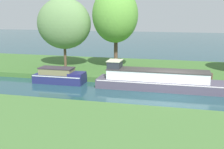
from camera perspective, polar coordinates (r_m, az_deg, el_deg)
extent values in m
plane|color=#1F424A|center=(20.43, 11.33, -3.82)|extent=(120.00, 120.00, 0.00)
cube|color=#3C672D|center=(27.18, 12.08, 0.65)|extent=(72.00, 10.00, 0.40)
cube|color=#4A4354|center=(21.50, 11.27, -2.06)|extent=(10.72, 2.07, 0.68)
cube|color=white|center=(21.43, 11.30, -1.28)|extent=(10.50, 2.10, 0.07)
cube|color=white|center=(21.39, 8.93, -0.14)|extent=(7.35, 1.57, 0.69)
cube|color=#373331|center=(21.32, 8.97, 0.84)|extent=(7.45, 1.66, 0.06)
cube|color=#272B33|center=(21.76, 0.56, 1.94)|extent=(0.94, 1.33, 0.58)
cube|color=beige|center=(21.71, 0.56, 2.78)|extent=(1.04, 1.41, 0.06)
cube|color=navy|center=(23.48, -10.30, -0.78)|extent=(4.08, 1.59, 0.68)
cube|color=white|center=(23.42, -10.33, -0.06)|extent=(4.00, 1.62, 0.07)
cube|color=olive|center=(23.46, -10.89, 0.65)|extent=(2.66, 1.21, 0.49)
cube|color=#352B35|center=(23.40, -10.92, 1.31)|extent=(2.76, 1.27, 0.06)
cube|color=navy|center=(22.83, -6.97, 0.11)|extent=(1.14, 1.34, 0.21)
cylinder|color=brown|center=(27.90, -9.28, 4.39)|extent=(0.25, 0.25, 2.79)
ellipsoid|color=#638750|center=(27.60, -9.54, 9.92)|extent=(5.22, 3.29, 4.75)
cylinder|color=#50392D|center=(26.74, 0.75, 5.01)|extent=(0.35, 0.35, 3.53)
ellipsoid|color=#5D9B3A|center=(26.23, 0.62, 11.71)|extent=(4.11, 3.98, 4.95)
cylinder|color=brown|center=(23.05, 19.07, -0.54)|extent=(0.19, 0.19, 0.65)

